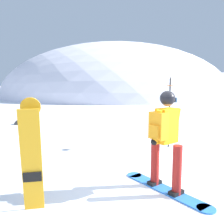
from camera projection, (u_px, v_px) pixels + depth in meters
name	position (u px, v px, depth m)	size (l,w,h in m)	color
ground_plane	(135.00, 196.00, 3.82)	(300.00, 300.00, 0.00)	white
ridge_peak_main	(117.00, 96.00, 32.71)	(30.22, 27.20, 14.27)	white
snowboarder_main	(165.00, 138.00, 3.89)	(0.95, 1.69, 1.71)	blue
spare_snowboard	(32.00, 156.00, 3.25)	(0.28, 0.27, 1.65)	orange
piste_marker_near	(169.00, 107.00, 6.60)	(0.20, 0.20, 2.03)	black
rock_mid	(22.00, 124.00, 10.47)	(0.63, 0.54, 0.44)	#4C4742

